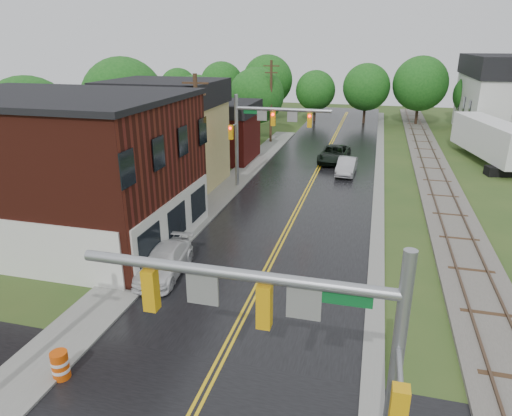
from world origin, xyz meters
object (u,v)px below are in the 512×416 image
at_px(utility_pole_b, 198,139).
at_px(sedan_silver, 347,166).
at_px(traffic_signal_far, 263,125).
at_px(tree_left_e, 257,97).
at_px(brick_building, 59,168).
at_px(tree_left_c, 198,105).
at_px(suv_dark, 334,154).
at_px(construction_barrel, 60,365).
at_px(tree_left_a, 31,125).
at_px(pickup_white, 164,262).
at_px(traffic_signal_near, 298,332).
at_px(tree_left_b, 125,101).
at_px(utility_pole_c, 271,100).
at_px(semi_trailer, 491,139).

xyz_separation_m(utility_pole_b, sedan_silver, (9.39, 10.75, -4.00)).
height_order(traffic_signal_far, tree_left_e, tree_left_e).
xyz_separation_m(brick_building, tree_left_c, (-1.36, 24.90, 0.36)).
relative_size(utility_pole_b, sedan_silver, 2.07).
bearing_deg(suv_dark, utility_pole_b, -114.62).
bearing_deg(construction_barrel, utility_pole_b, 95.79).
relative_size(traffic_signal_far, sedan_silver, 1.69).
height_order(tree_left_a, pickup_white, tree_left_a).
bearing_deg(sedan_silver, construction_barrel, -102.64).
distance_m(suv_dark, pickup_white, 25.45).
height_order(tree_left_c, suv_dark, tree_left_c).
height_order(traffic_signal_near, utility_pole_b, utility_pole_b).
distance_m(sedan_silver, pickup_white, 22.04).
xyz_separation_m(tree_left_a, tree_left_e, (11.00, 24.00, -0.30)).
height_order(tree_left_b, suv_dark, tree_left_b).
height_order(traffic_signal_far, tree_left_c, tree_left_c).
bearing_deg(suv_dark, utility_pole_c, 141.17).
bearing_deg(utility_pole_b, brick_building, -129.07).
bearing_deg(traffic_signal_far, construction_barrel, -93.85).
distance_m(tree_left_a, tree_left_c, 18.98).
bearing_deg(pickup_white, tree_left_b, 118.43).
relative_size(tree_left_b, suv_dark, 1.73).
bearing_deg(semi_trailer, suv_dark, -166.06).
bearing_deg(utility_pole_b, suv_dark, 61.71).
distance_m(utility_pole_c, semi_trailer, 22.55).
distance_m(tree_left_e, semi_trailer, 24.93).
distance_m(tree_left_b, pickup_white, 24.33).
xyz_separation_m(brick_building, pickup_white, (7.68, -3.01, -3.47)).
bearing_deg(semi_trailer, brick_building, -137.74).
bearing_deg(tree_left_a, brick_building, -43.13).
relative_size(utility_pole_c, pickup_white, 1.90).
distance_m(brick_building, traffic_signal_near, 20.60).
xyz_separation_m(tree_left_e, suv_dark, (9.98, -9.16, -4.04)).
distance_m(utility_pole_c, pickup_white, 32.33).
xyz_separation_m(tree_left_b, tree_left_c, (4.00, 8.00, -1.21)).
bearing_deg(tree_left_b, traffic_signal_far, -18.81).
bearing_deg(traffic_signal_near, utility_pole_c, 103.74).
height_order(traffic_signal_near, tree_left_b, tree_left_b).
xyz_separation_m(traffic_signal_far, semi_trailer, (18.78, 13.26, -2.65)).
distance_m(traffic_signal_far, sedan_silver, 9.38).
bearing_deg(traffic_signal_far, utility_pole_c, 101.09).
relative_size(utility_pole_b, tree_left_a, 1.04).
height_order(traffic_signal_far, semi_trailer, traffic_signal_far).
distance_m(utility_pole_b, tree_left_b, 14.87).
bearing_deg(tree_left_e, tree_left_b, -122.74).
xyz_separation_m(suv_dark, sedan_silver, (1.46, -3.98, -0.06)).
xyz_separation_m(sedan_silver, pickup_white, (-7.39, -20.76, -0.03)).
distance_m(brick_building, tree_left_b, 17.80).
height_order(utility_pole_b, tree_left_b, tree_left_b).
distance_m(tree_left_e, pickup_white, 34.40).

